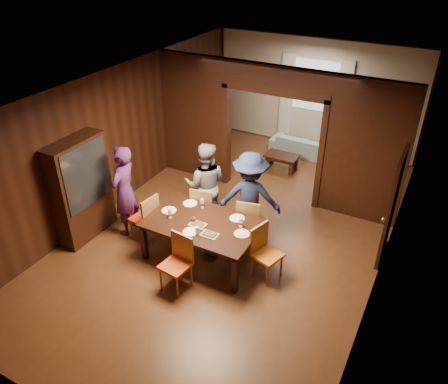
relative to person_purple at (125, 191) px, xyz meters
The scene contains 32 objects.
floor 2.34m from the person_purple, 29.21° to the left, with size 9.00×9.00×0.00m, color #512F16.
ceiling 2.94m from the person_purple, 29.21° to the left, with size 5.50×9.00×0.02m, color silver.
room_walls 3.54m from the person_purple, 57.32° to the left, with size 5.52×9.01×2.90m.
person_purple is the anchor object (origin of this frame).
person_grey 1.55m from the person_purple, 38.95° to the left, with size 0.85×0.67×1.76m, color slate.
person_navy 2.38m from the person_purple, 23.21° to the left, with size 1.16×0.67×1.80m, color #1A2142.
sofa 5.31m from the person_purple, 68.68° to the left, with size 1.75×0.68×0.51m, color #92B9BF.
serving_bowl 1.84m from the person_purple, ahead, with size 0.31×0.31×0.08m, color black.
dining_table 1.80m from the person_purple, ahead, with size 1.99×1.23×0.76m, color black.
coffee_table 4.25m from the person_purple, 65.97° to the left, with size 0.80×0.50×0.40m, color black.
chair_left 0.61m from the person_purple, ahead, with size 0.44×0.44×0.97m, color red, non-canonical shape.
chair_right 2.97m from the person_purple, ahead, with size 0.44×0.44×0.97m, color orange, non-canonical shape.
chair_far_l 1.57m from the person_purple, 32.05° to the left, with size 0.44×0.44×0.97m, color red, non-canonical shape.
chair_far_r 2.43m from the person_purple, 20.34° to the left, with size 0.44×0.44×0.97m, color #C75512, non-canonical shape.
chair_near 1.99m from the person_purple, 27.70° to the right, with size 0.44×0.44×0.97m, color #EB4F16, non-canonical shape.
hutch 0.79m from the person_purple, 145.34° to the right, with size 0.40×1.20×2.00m, color black.
door_right 4.84m from the person_purple, 18.73° to the left, with size 0.06×0.90×2.10m, color black.
window_far 5.86m from the person_purple, 71.06° to the left, with size 1.20×0.03×1.30m, color silver.
curtain_left 5.58m from the person_purple, 78.24° to the left, with size 0.35×0.06×2.40m, color white.
curtain_right 6.07m from the person_purple, 64.21° to the left, with size 0.35×0.06×2.40m, color white.
plate_left 1.00m from the person_purple, ahead, with size 0.27×0.27×0.01m, color white.
plate_far_l 1.28m from the person_purple, 18.82° to the left, with size 0.27×0.27×0.01m, color white.
plate_far_r 2.23m from the person_purple, ahead, with size 0.27×0.27×0.01m, color white.
plate_right 2.48m from the person_purple, ahead, with size 0.27×0.27×0.01m, color silver.
plate_near 1.73m from the person_purple, 11.81° to the right, with size 0.27×0.27×0.01m, color white.
platter_a 1.69m from the person_purple, ahead, with size 0.30×0.20×0.04m, color gray.
platter_b 2.03m from the person_purple, ahead, with size 0.30×0.20×0.04m, color gray.
wineglass_left 1.15m from the person_purple, ahead, with size 0.08×0.08×0.18m, color silver, non-canonical shape.
wineglass_far 1.53m from the person_purple, 15.42° to the left, with size 0.08×0.08×0.18m, color silver, non-canonical shape.
wineglass_right 2.38m from the person_purple, ahead, with size 0.08×0.08×0.18m, color white, non-canonical shape.
tumbler 1.84m from the person_purple, 10.43° to the right, with size 0.07×0.07×0.14m, color silver.
condiment_jar 1.58m from the person_purple, ahead, with size 0.08×0.08×0.11m, color #523013, non-canonical shape.
Camera 1 is at (3.11, -6.41, 5.17)m, focal length 35.00 mm.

